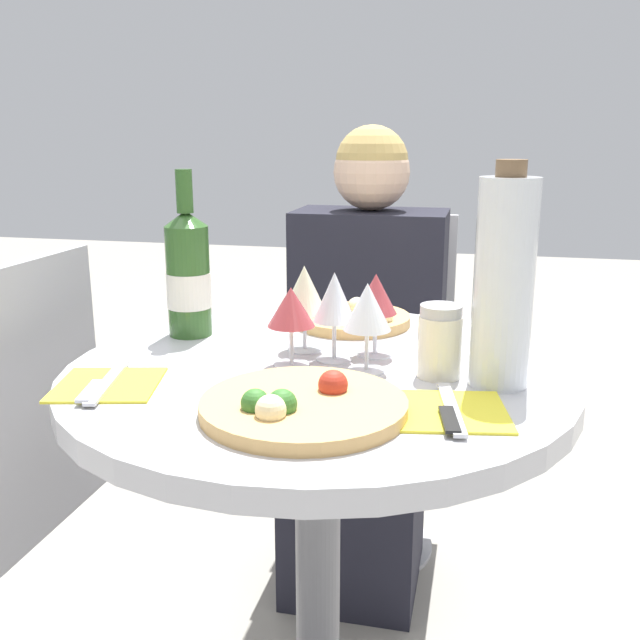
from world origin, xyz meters
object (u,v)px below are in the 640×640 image
Objects in this scene: chair_behind_diner at (372,392)px; wine_bottle at (188,275)px; seated_diner at (363,382)px; dining_table at (318,467)px; tall_carafe at (504,282)px; pizza_large at (301,405)px.

wine_bottle is at bearing 69.76° from chair_behind_diner.
seated_diner is at bearing 90.00° from chair_behind_diner.
chair_behind_diner is (-0.03, 0.80, -0.16)m from dining_table.
chair_behind_diner is at bearing 111.01° from tall_carafe.
tall_carafe reaches higher than chair_behind_diner.
tall_carafe is (0.28, -0.02, 0.33)m from dining_table.
dining_table is 2.47× the size of tall_carafe.
chair_behind_diner is at bearing 92.28° from dining_table.
chair_behind_diner is 3.03× the size of wine_bottle.
wine_bottle is at bearing 164.73° from tall_carafe.
pizza_large is (0.06, -1.00, 0.35)m from chair_behind_diner.
tall_carafe is (0.32, -0.82, 0.49)m from chair_behind_diner.
seated_diner is 0.85m from tall_carafe.
chair_behind_diner is at bearing -90.00° from seated_diner.
wine_bottle reaches higher than pizza_large.
wine_bottle is (-0.30, 0.34, 0.10)m from pizza_large.
tall_carafe is (0.56, -0.15, 0.04)m from wine_bottle.
pizza_large is (0.02, -0.20, 0.19)m from dining_table.
chair_behind_diner is 3.28× the size of pizza_large.
dining_table is 0.88× the size of chair_behind_diner.
seated_diner reaches higher than wine_bottle.
tall_carafe reaches higher than pizza_large.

